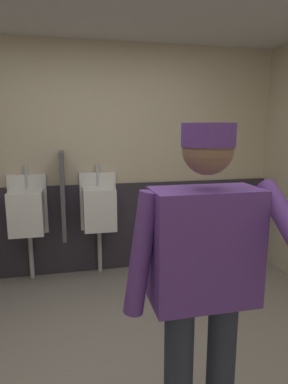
% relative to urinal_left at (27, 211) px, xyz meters
% --- Properties ---
extents(wall_back, '(4.74, 0.12, 2.54)m').
position_rel_urinal_left_xyz_m(wall_back, '(0.75, 0.22, 0.49)').
color(wall_back, beige).
rests_on(wall_back, ground_plane).
extents(wainscot_band_back, '(4.14, 0.03, 1.01)m').
position_rel_urinal_left_xyz_m(wainscot_band_back, '(0.75, 0.14, -0.27)').
color(wainscot_band_back, '#2D2833').
rests_on(wainscot_band_back, ground_plane).
extents(urinal_left, '(0.40, 0.34, 1.24)m').
position_rel_urinal_left_xyz_m(urinal_left, '(0.00, 0.00, 0.00)').
color(urinal_left, white).
rests_on(urinal_left, ground_plane).
extents(urinal_middle, '(0.40, 0.34, 1.24)m').
position_rel_urinal_left_xyz_m(urinal_middle, '(0.75, 0.00, 0.00)').
color(urinal_middle, white).
rests_on(urinal_middle, ground_plane).
extents(privacy_divider_panel, '(0.04, 0.40, 0.90)m').
position_rel_urinal_left_xyz_m(privacy_divider_panel, '(0.37, -0.07, 0.17)').
color(privacy_divider_panel, '#4C4C51').
extents(person, '(0.70, 0.60, 1.65)m').
position_rel_urinal_left_xyz_m(person, '(1.04, -2.21, 0.21)').
color(person, '#2D3342').
rests_on(person, ground_plane).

